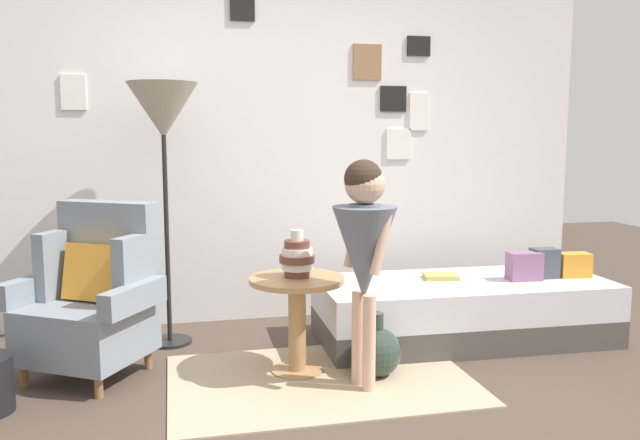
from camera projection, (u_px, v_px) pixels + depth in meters
ground_plane at (335, 429)px, 3.01m from camera, size 12.00×12.00×0.00m
gallery_wall at (269, 141)px, 4.72m from camera, size 4.80×0.12×2.60m
rug at (320, 380)px, 3.60m from camera, size 1.65×1.13×0.01m
armchair at (93, 298)px, 3.66m from camera, size 0.90×0.84×0.97m
daybed at (463, 310)px, 4.30m from camera, size 1.92×0.85×0.40m
pillow_head at (574, 265)px, 4.37m from camera, size 0.22×0.15×0.16m
pillow_mid at (544, 263)px, 4.35m from camera, size 0.18×0.13×0.20m
pillow_back at (524, 266)px, 4.27m from camera, size 0.22×0.13×0.18m
side_table at (297, 305)px, 3.67m from camera, size 0.54×0.54×0.56m
vase_striped at (297, 258)px, 3.65m from camera, size 0.20×0.20×0.27m
floor_lamp at (163, 118)px, 4.06m from camera, size 0.44×0.44×1.67m
person_child at (364, 242)px, 3.39m from camera, size 0.34×0.34×1.23m
book_on_daybed at (441, 277)px, 4.32m from camera, size 0.25×0.20×0.03m
demijohn_near at (376, 351)px, 3.65m from camera, size 0.28×0.28×0.37m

